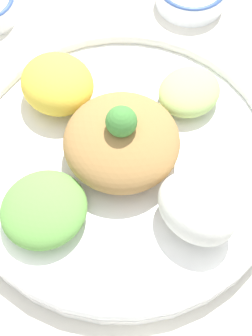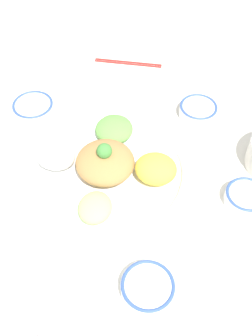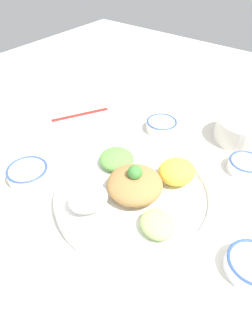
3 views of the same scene
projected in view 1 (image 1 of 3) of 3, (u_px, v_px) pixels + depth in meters
ground_plane at (101, 148)px, 0.62m from camera, size 2.40×2.40×0.00m
salad_platter at (120, 152)px, 0.59m from camera, size 0.41×0.41×0.11m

